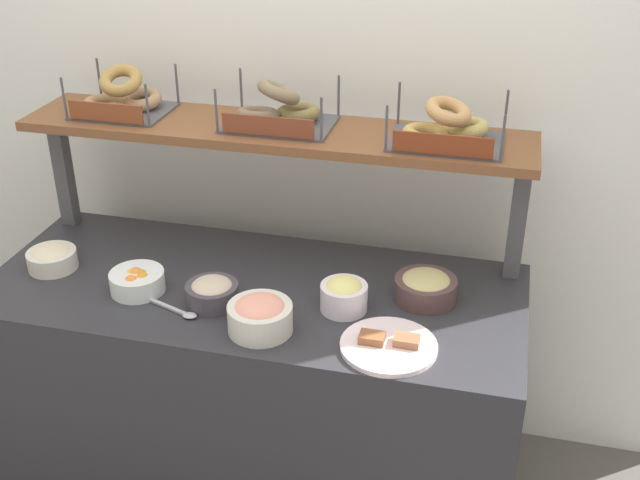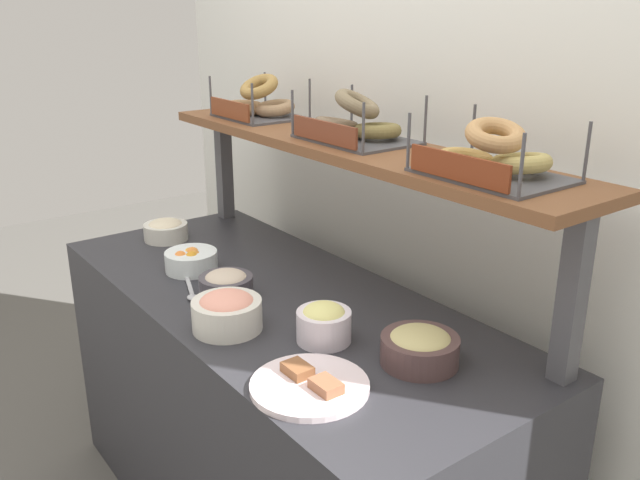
{
  "view_description": "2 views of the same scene",
  "coord_description": "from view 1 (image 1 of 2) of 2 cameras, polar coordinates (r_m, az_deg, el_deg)",
  "views": [
    {
      "loc": [
        0.71,
        -1.96,
        2.12
      ],
      "look_at": [
        0.2,
        0.07,
        1.01
      ],
      "focal_mm": 43.97,
      "sensor_mm": 36.0,
      "label": 1
    },
    {
      "loc": [
        1.52,
        -0.98,
        1.66
      ],
      "look_at": [
        0.17,
        0.04,
        1.07
      ],
      "focal_mm": 37.8,
      "sensor_mm": 36.0,
      "label": 2
    }
  ],
  "objects": [
    {
      "name": "bowl_egg_salad",
      "position": [
        2.3,
        1.75,
        -3.98
      ],
      "size": [
        0.14,
        0.14,
        0.1
      ],
      "color": "white",
      "rests_on": "deli_counter"
    },
    {
      "name": "bagel_basket_poppy",
      "position": [
        2.48,
        -3.06,
        9.35
      ],
      "size": [
        0.34,
        0.25,
        0.16
      ],
      "color": "#4C4C51",
      "rests_on": "upper_shelf"
    },
    {
      "name": "deli_counter",
      "position": [
        2.69,
        -4.56,
        -11.17
      ],
      "size": [
        1.67,
        0.7,
        0.85
      ],
      "primitive_type": "cube",
      "color": "#2D2D33",
      "rests_on": "ground_plane"
    },
    {
      "name": "bowl_tuna_salad",
      "position": [
        2.36,
        -7.85,
        -3.76
      ],
      "size": [
        0.16,
        0.16,
        0.08
      ],
      "color": "#45414A",
      "rests_on": "deli_counter"
    },
    {
      "name": "serving_spoon_near_plate",
      "position": [
        2.34,
        -10.18,
        -5.14
      ],
      "size": [
        0.17,
        0.08,
        0.01
      ],
      "color": "#B7B7BC",
      "rests_on": "deli_counter"
    },
    {
      "name": "bagel_basket_everything",
      "position": [
        2.68,
        -14.22,
        9.95
      ],
      "size": [
        0.3,
        0.25,
        0.16
      ],
      "color": "#4C4C51",
      "rests_on": "upper_shelf"
    },
    {
      "name": "bowl_hummus",
      "position": [
        2.38,
        7.7,
        -3.39
      ],
      "size": [
        0.19,
        0.19,
        0.09
      ],
      "color": "brown",
      "rests_on": "deli_counter"
    },
    {
      "name": "bowl_fruit_salad",
      "position": [
        2.46,
        -13.16,
        -2.92
      ],
      "size": [
        0.17,
        0.17,
        0.08
      ],
      "color": "white",
      "rests_on": "deli_counter"
    },
    {
      "name": "shelf_riser_right",
      "position": [
        2.48,
        14.21,
        1.51
      ],
      "size": [
        0.05,
        0.05,
        0.4
      ],
      "primitive_type": "cube",
      "color": "#4C4C51",
      "rests_on": "deli_counter"
    },
    {
      "name": "back_wall",
      "position": [
        2.77,
        -1.6,
        8.6
      ],
      "size": [
        2.87,
        0.06,
        2.4
      ],
      "primitive_type": "cube",
      "color": "white",
      "rests_on": "ground_plane"
    },
    {
      "name": "bowl_lox_spread",
      "position": [
        2.22,
        -4.39,
        -5.47
      ],
      "size": [
        0.18,
        0.18,
        0.1
      ],
      "color": "silver",
      "rests_on": "deli_counter"
    },
    {
      "name": "shelf_riser_left",
      "position": [
        2.89,
        -18.17,
        4.81
      ],
      "size": [
        0.05,
        0.05,
        0.4
      ],
      "primitive_type": "cube",
      "color": "#4C4C51",
      "rests_on": "deli_counter"
    },
    {
      "name": "bagel_basket_sesame",
      "position": [
        2.36,
        9.18,
        7.98
      ],
      "size": [
        0.34,
        0.25,
        0.14
      ],
      "color": "#4C4C51",
      "rests_on": "upper_shelf"
    },
    {
      "name": "upper_shelf",
      "position": [
        2.49,
        -3.35,
        7.91
      ],
      "size": [
        1.63,
        0.32,
        0.03
      ],
      "primitive_type": "cube",
      "color": "brown",
      "rests_on": "shelf_riser_left"
    },
    {
      "name": "bowl_potato_salad",
      "position": [
        2.66,
        -18.93,
        -1.22
      ],
      "size": [
        0.16,
        0.16,
        0.08
      ],
      "color": "silver",
      "rests_on": "deli_counter"
    },
    {
      "name": "serving_plate_white",
      "position": [
        2.17,
        5.02,
        -7.64
      ],
      "size": [
        0.27,
        0.27,
        0.04
      ],
      "color": "white",
      "rests_on": "deli_counter"
    }
  ]
}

